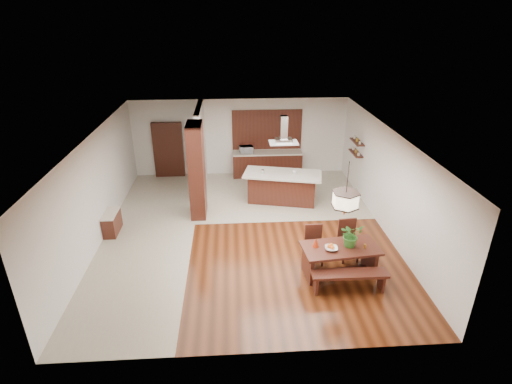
{
  "coord_description": "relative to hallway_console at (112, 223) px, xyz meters",
  "views": [
    {
      "loc": [
        -0.35,
        -10.0,
        5.88
      ],
      "look_at": [
        0.3,
        0.0,
        1.25
      ],
      "focal_mm": 28.0,
      "sensor_mm": 36.0,
      "label": 1
    }
  ],
  "objects": [
    {
      "name": "range_hood",
      "position": [
        5.1,
        1.71,
        2.15
      ],
      "size": [
        0.9,
        0.55,
        0.87
      ],
      "primitive_type": null,
      "color": "silver",
      "rests_on": "room_shell"
    },
    {
      "name": "kitchen_island",
      "position": [
        5.1,
        1.7,
        0.21
      ],
      "size": [
        2.67,
        1.62,
        1.03
      ],
      "rotation": [
        0.0,
        0.0,
        -0.23
      ],
      "color": "black",
      "rests_on": "ground"
    },
    {
      "name": "soffit_band",
      "position": [
        3.81,
        -0.2,
        2.57
      ],
      "size": [
        8.0,
        9.0,
        0.02
      ],
      "primitive_type": "cube",
      "color": "#3A210E",
      "rests_on": "room_shell"
    },
    {
      "name": "pendant_lantern",
      "position": [
        5.97,
        -2.35,
        1.93
      ],
      "size": [
        0.64,
        0.64,
        1.31
      ],
      "primitive_type": null,
      "color": "beige",
      "rests_on": "room_shell"
    },
    {
      "name": "tile_kitchen",
      "position": [
        5.06,
        2.3,
        -0.31
      ],
      "size": [
        5.5,
        4.0,
        0.01
      ],
      "primitive_type": "cube",
      "color": "#B7AE98",
      "rests_on": "ground"
    },
    {
      "name": "dining_bench",
      "position": [
        6.04,
        -2.99,
        -0.07
      ],
      "size": [
        1.73,
        0.4,
        0.49
      ],
      "primitive_type": null,
      "rotation": [
        0.0,
        0.0,
        -0.01
      ],
      "color": "black",
      "rests_on": "ground"
    },
    {
      "name": "room_shell",
      "position": [
        3.81,
        -0.2,
        1.75
      ],
      "size": [
        9.0,
        9.04,
        2.92
      ],
      "color": "#3D1A0B",
      "rests_on": "ground"
    },
    {
      "name": "island_cup",
      "position": [
        5.47,
        1.64,
        0.76
      ],
      "size": [
        0.15,
        0.15,
        0.1
      ],
      "primitive_type": "imported",
      "rotation": [
        0.0,
        0.0,
        -0.2
      ],
      "color": "silver",
      "rests_on": "kitchen_island"
    },
    {
      "name": "partition_stub",
      "position": [
        2.41,
        3.1,
        1.14
      ],
      "size": [
        0.18,
        2.4,
        2.9
      ],
      "primitive_type": "cube",
      "color": "silver",
      "rests_on": "ground"
    },
    {
      "name": "napkin_cone",
      "position": [
        5.39,
        -2.29,
        0.55
      ],
      "size": [
        0.16,
        0.16,
        0.23
      ],
      "primitive_type": "cone",
      "rotation": [
        0.0,
        0.0,
        0.06
      ],
      "color": "#A0270B",
      "rests_on": "dining_table"
    },
    {
      "name": "dining_chair_right",
      "position": [
        6.36,
        -1.75,
        0.21
      ],
      "size": [
        0.51,
        0.51,
        1.06
      ],
      "primitive_type": null,
      "rotation": [
        0.0,
        0.0,
        0.09
      ],
      "color": "black",
      "rests_on": "ground"
    },
    {
      "name": "hallway_doorway",
      "position": [
        1.11,
        4.2,
        0.74
      ],
      "size": [
        1.1,
        0.2,
        2.1
      ],
      "primitive_type": "cube",
      "color": "black",
      "rests_on": "ground"
    },
    {
      "name": "dining_table",
      "position": [
        5.97,
        -2.35,
        0.24
      ],
      "size": [
        1.89,
        1.09,
        0.75
      ],
      "rotation": [
        0.0,
        0.0,
        0.11
      ],
      "color": "black",
      "rests_on": "ground"
    },
    {
      "name": "kitchen_window",
      "position": [
        4.81,
        4.26,
        1.44
      ],
      "size": [
        2.6,
        0.08,
        1.5
      ],
      "primitive_type": "cube",
      "color": "brown",
      "rests_on": "room_shell"
    },
    {
      "name": "partition_pier",
      "position": [
        2.41,
        1.0,
        1.14
      ],
      "size": [
        0.45,
        1.0,
        2.9
      ],
      "primitive_type": "cube",
      "color": "black",
      "rests_on": "ground"
    },
    {
      "name": "dining_chair_left",
      "position": [
        5.47,
        -1.85,
        0.18
      ],
      "size": [
        0.45,
        0.45,
        0.99
      ],
      "primitive_type": null,
      "rotation": [
        0.0,
        0.0,
        0.02
      ],
      "color": "black",
      "rests_on": "ground"
    },
    {
      "name": "shelf_upper",
      "position": [
        7.68,
        2.4,
        1.49
      ],
      "size": [
        0.26,
        0.9,
        0.04
      ],
      "primitive_type": "cube",
      "color": "black",
      "rests_on": "room_shell"
    },
    {
      "name": "foliage_plant",
      "position": [
        6.21,
        -2.3,
        0.73
      ],
      "size": [
        0.65,
        0.61,
        0.58
      ],
      "primitive_type": "imported",
      "rotation": [
        0.0,
        0.0,
        0.38
      ],
      "color": "#2D6722",
      "rests_on": "dining_table"
    },
    {
      "name": "microwave",
      "position": [
        4.01,
        3.96,
        0.77
      ],
      "size": [
        0.53,
        0.4,
        0.27
      ],
      "primitive_type": "imported",
      "rotation": [
        0.0,
        0.0,
        0.17
      ],
      "color": "silver",
      "rests_on": "rear_counter"
    },
    {
      "name": "hallway_console",
      "position": [
        0.0,
        0.0,
        0.0
      ],
      "size": [
        0.37,
        0.88,
        0.63
      ],
      "primitive_type": "cube",
      "color": "black",
      "rests_on": "ground"
    },
    {
      "name": "rear_counter",
      "position": [
        4.81,
        4.0,
        0.16
      ],
      "size": [
        2.6,
        0.62,
        0.95
      ],
      "color": "black",
      "rests_on": "ground"
    },
    {
      "name": "gold_ornament",
      "position": [
        6.53,
        -2.42,
        0.48
      ],
      "size": [
        0.08,
        0.08,
        0.09
      ],
      "primitive_type": "cylinder",
      "rotation": [
        0.0,
        0.0,
        0.19
      ],
      "color": "gold",
      "rests_on": "dining_table"
    },
    {
      "name": "tile_hallway",
      "position": [
        1.06,
        -0.2,
        -0.31
      ],
      "size": [
        2.5,
        9.0,
        0.01
      ],
      "primitive_type": "cube",
      "color": "#B7AE98",
      "rests_on": "ground"
    },
    {
      "name": "shelf_lower",
      "position": [
        7.68,
        2.4,
        1.08
      ],
      "size": [
        0.26,
        0.9,
        0.04
      ],
      "primitive_type": "cube",
      "color": "black",
      "rests_on": "room_shell"
    },
    {
      "name": "fruit_bowl",
      "position": [
        5.72,
        -2.45,
        0.47
      ],
      "size": [
        0.33,
        0.33,
        0.07
      ],
      "primitive_type": "imported",
      "rotation": [
        0.0,
        0.0,
        -0.12
      ],
      "color": "beige",
      "rests_on": "dining_table"
    }
  ]
}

